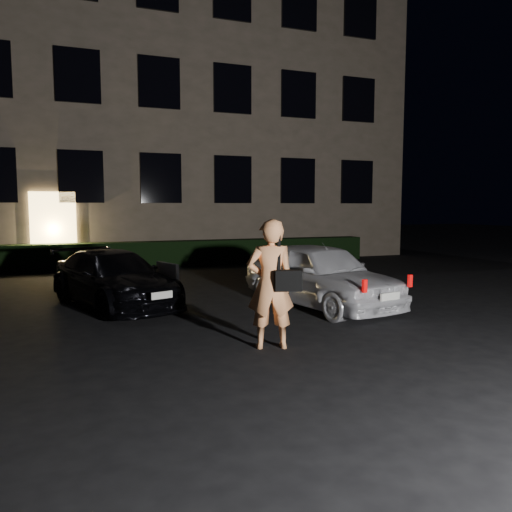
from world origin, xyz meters
name	(u,v)px	position (x,y,z in m)	size (l,w,h in m)	color
ground	(296,346)	(0.00, 0.00, 0.00)	(80.00, 80.00, 0.00)	black
building	(143,110)	(0.00, 14.99, 6.00)	(20.00, 8.11, 12.00)	brown
hedge	(165,254)	(0.00, 10.50, 0.42)	(15.00, 0.70, 0.85)	black
sedan	(114,278)	(-2.20, 4.07, 0.56)	(2.74, 4.17, 1.12)	black
hatch	(320,274)	(1.71, 2.49, 0.66)	(2.27, 4.08, 1.31)	silver
man	(271,284)	(-0.36, 0.07, 0.93)	(0.78, 0.60, 1.86)	#F29A5D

